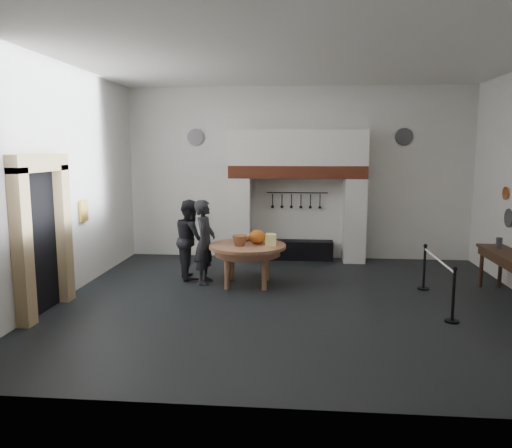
# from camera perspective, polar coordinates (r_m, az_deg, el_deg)

# --- Properties ---
(floor) EXTENTS (9.00, 8.00, 0.02)m
(floor) POSITION_cam_1_polar(r_m,az_deg,el_deg) (9.67, 4.41, -8.83)
(floor) COLOR black
(floor) RESTS_ON ground
(ceiling) EXTENTS (9.00, 8.00, 0.02)m
(ceiling) POSITION_cam_1_polar(r_m,az_deg,el_deg) (9.37, 4.74, 18.45)
(ceiling) COLOR silver
(ceiling) RESTS_ON wall_back
(wall_back) EXTENTS (9.00, 0.02, 4.50)m
(wall_back) POSITION_cam_1_polar(r_m,az_deg,el_deg) (13.25, 4.76, 5.77)
(wall_back) COLOR silver
(wall_back) RESTS_ON floor
(wall_front) EXTENTS (9.00, 0.02, 4.50)m
(wall_front) POSITION_cam_1_polar(r_m,az_deg,el_deg) (5.27, 4.09, 1.62)
(wall_front) COLOR silver
(wall_front) RESTS_ON floor
(wall_left) EXTENTS (0.02, 8.00, 4.50)m
(wall_left) POSITION_cam_1_polar(r_m,az_deg,el_deg) (10.33, -21.33, 4.45)
(wall_left) COLOR silver
(wall_left) RESTS_ON floor
(chimney_pier_left) EXTENTS (0.55, 0.70, 2.15)m
(chimney_pier_left) POSITION_cam_1_polar(r_m,az_deg,el_deg) (13.10, -1.78, 0.60)
(chimney_pier_left) COLOR silver
(chimney_pier_left) RESTS_ON floor
(chimney_pier_right) EXTENTS (0.55, 0.70, 2.15)m
(chimney_pier_right) POSITION_cam_1_polar(r_m,az_deg,el_deg) (13.08, 11.16, 0.43)
(chimney_pier_right) COLOR silver
(chimney_pier_right) RESTS_ON floor
(hearth_brick_band) EXTENTS (3.50, 0.72, 0.32)m
(hearth_brick_band) POSITION_cam_1_polar(r_m,az_deg,el_deg) (12.89, 4.75, 5.96)
(hearth_brick_band) COLOR #9E442B
(hearth_brick_band) RESTS_ON chimney_pier_left
(chimney_hood) EXTENTS (3.50, 0.70, 0.90)m
(chimney_hood) POSITION_cam_1_polar(r_m,az_deg,el_deg) (12.88, 4.79, 8.68)
(chimney_hood) COLOR silver
(chimney_hood) RESTS_ON hearth_brick_band
(iron_range) EXTENTS (1.90, 0.45, 0.50)m
(iron_range) POSITION_cam_1_polar(r_m,az_deg,el_deg) (13.22, 4.65, -2.98)
(iron_range) COLOR black
(iron_range) RESTS_ON floor
(utensil_rail) EXTENTS (1.60, 0.02, 0.02)m
(utensil_rail) POSITION_cam_1_polar(r_m,az_deg,el_deg) (13.20, 4.73, 3.59)
(utensil_rail) COLOR black
(utensil_rail) RESTS_ON wall_back
(door_recess) EXTENTS (0.04, 1.10, 2.50)m
(door_recess) POSITION_cam_1_polar(r_m,az_deg,el_deg) (9.55, -23.50, -2.02)
(door_recess) COLOR black
(door_recess) RESTS_ON floor
(door_jamb_near) EXTENTS (0.22, 0.30, 2.60)m
(door_jamb_near) POSITION_cam_1_polar(r_m,az_deg,el_deg) (8.90, -25.15, -2.52)
(door_jamb_near) COLOR tan
(door_jamb_near) RESTS_ON floor
(door_jamb_far) EXTENTS (0.22, 0.30, 2.60)m
(door_jamb_far) POSITION_cam_1_polar(r_m,az_deg,el_deg) (10.11, -21.19, -1.05)
(door_jamb_far) COLOR tan
(door_jamb_far) RESTS_ON floor
(door_lintel) EXTENTS (0.22, 1.70, 0.30)m
(door_lintel) POSITION_cam_1_polar(r_m,az_deg,el_deg) (9.37, -23.53, 6.41)
(door_lintel) COLOR tan
(door_lintel) RESTS_ON door_jamb_near
(wall_plaque) EXTENTS (0.05, 0.34, 0.44)m
(wall_plaque) POSITION_cam_1_polar(r_m,az_deg,el_deg) (11.09, -19.09, 1.42)
(wall_plaque) COLOR gold
(wall_plaque) RESTS_ON wall_left
(work_table) EXTENTS (1.89, 1.89, 0.07)m
(work_table) POSITION_cam_1_polar(r_m,az_deg,el_deg) (10.62, -0.98, -2.55)
(work_table) COLOR #A8714F
(work_table) RESTS_ON floor
(pumpkin) EXTENTS (0.36, 0.36, 0.31)m
(pumpkin) POSITION_cam_1_polar(r_m,az_deg,el_deg) (10.67, 0.14, -1.46)
(pumpkin) COLOR #CC5B1C
(pumpkin) RESTS_ON work_table
(cheese_block_big) EXTENTS (0.22, 0.22, 0.24)m
(cheese_block_big) POSITION_cam_1_polar(r_m,az_deg,el_deg) (10.50, 1.70, -1.82)
(cheese_block_big) COLOR #F6F393
(cheese_block_big) RESTS_ON work_table
(cheese_block_small) EXTENTS (0.18, 0.18, 0.20)m
(cheese_block_small) POSITION_cam_1_polar(r_m,az_deg,el_deg) (10.80, 1.69, -1.63)
(cheese_block_small) COLOR #FFE998
(cheese_block_small) RESTS_ON work_table
(wicker_basket) EXTENTS (0.37, 0.37, 0.22)m
(wicker_basket) POSITION_cam_1_polar(r_m,az_deg,el_deg) (10.47, -1.88, -1.91)
(wicker_basket) COLOR #905B34
(wicker_basket) RESTS_ON work_table
(bread_loaf) EXTENTS (0.31, 0.18, 0.13)m
(bread_loaf) POSITION_cam_1_polar(r_m,az_deg,el_deg) (10.96, -1.30, -1.67)
(bread_loaf) COLOR #A16239
(bread_loaf) RESTS_ON work_table
(visitor_near) EXTENTS (0.49, 0.69, 1.81)m
(visitor_near) POSITION_cam_1_polar(r_m,az_deg,el_deg) (10.79, -5.86, -2.05)
(visitor_near) COLOR black
(visitor_near) RESTS_ON floor
(visitor_far) EXTENTS (0.94, 1.05, 1.78)m
(visitor_far) POSITION_cam_1_polar(r_m,az_deg,el_deg) (11.26, -7.47, -1.72)
(visitor_far) COLOR black
(visitor_far) RESTS_ON floor
(side_table) EXTENTS (0.55, 2.20, 0.06)m
(side_table) POSITION_cam_1_polar(r_m,az_deg,el_deg) (10.68, 27.11, -3.27)
(side_table) COLOR #331F12
(side_table) RESTS_ON floor
(pewter_jug) EXTENTS (0.12, 0.12, 0.22)m
(pewter_jug) POSITION_cam_1_polar(r_m,az_deg,el_deg) (11.21, 26.03, -1.95)
(pewter_jug) COLOR #4C4C51
(pewter_jug) RESTS_ON side_table
(copper_pan_d) EXTENTS (0.03, 0.28, 0.28)m
(copper_pan_d) POSITION_cam_1_polar(r_m,az_deg,el_deg) (11.95, 26.61, 3.16)
(copper_pan_d) COLOR #C6662D
(copper_pan_d) RESTS_ON wall_right
(pewter_plate_right) EXTENTS (0.03, 0.40, 0.40)m
(pewter_plate_right) POSITION_cam_1_polar(r_m,az_deg,el_deg) (11.76, 26.89, 0.62)
(pewter_plate_right) COLOR #4C4C51
(pewter_plate_right) RESTS_ON wall_right
(pewter_plate_back_left) EXTENTS (0.44, 0.03, 0.44)m
(pewter_plate_back_left) POSITION_cam_1_polar(r_m,az_deg,el_deg) (13.49, -6.91, 9.83)
(pewter_plate_back_left) COLOR #4C4C51
(pewter_plate_back_left) RESTS_ON wall_back
(pewter_plate_back_right) EXTENTS (0.44, 0.03, 0.44)m
(pewter_plate_back_right) POSITION_cam_1_polar(r_m,az_deg,el_deg) (13.45, 16.56, 9.54)
(pewter_plate_back_right) COLOR #4C4C51
(pewter_plate_back_right) RESTS_ON wall_back
(barrier_post_near) EXTENTS (0.05, 0.05, 0.90)m
(barrier_post_near) POSITION_cam_1_polar(r_m,az_deg,el_deg) (9.04, 21.63, -7.69)
(barrier_post_near) COLOR black
(barrier_post_near) RESTS_ON floor
(barrier_post_far) EXTENTS (0.05, 0.05, 0.90)m
(barrier_post_far) POSITION_cam_1_polar(r_m,az_deg,el_deg) (10.91, 18.68, -4.80)
(barrier_post_far) COLOR black
(barrier_post_far) RESTS_ON floor
(barrier_rope) EXTENTS (0.04, 2.00, 0.04)m
(barrier_rope) POSITION_cam_1_polar(r_m,az_deg,el_deg) (9.88, 20.13, -3.87)
(barrier_rope) COLOR white
(barrier_rope) RESTS_ON barrier_post_near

